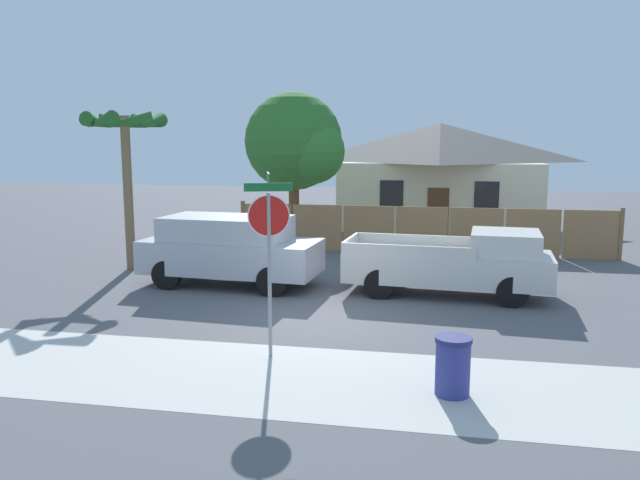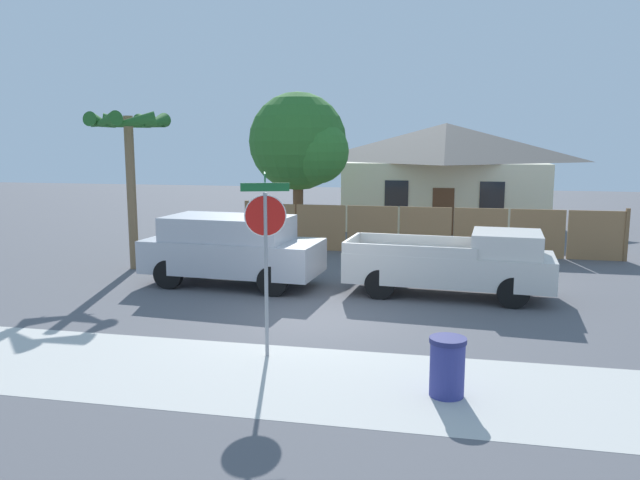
% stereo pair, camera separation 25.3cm
% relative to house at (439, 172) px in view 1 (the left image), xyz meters
% --- Properties ---
extents(ground_plane, '(80.00, 80.00, 0.00)m').
position_rel_house_xyz_m(ground_plane, '(-2.54, -17.13, -2.48)').
color(ground_plane, '#56565B').
extents(sidewalk_strip, '(36.00, 3.20, 0.01)m').
position_rel_house_xyz_m(sidewalk_strip, '(-2.54, -20.73, -2.48)').
color(sidewalk_strip, beige).
rests_on(sidewalk_strip, ground).
extents(wooden_fence, '(13.25, 0.12, 1.77)m').
position_rel_house_xyz_m(wooden_fence, '(-0.55, -8.39, -1.65)').
color(wooden_fence, '#997047').
rests_on(wooden_fence, ground).
extents(house, '(9.48, 7.90, 4.79)m').
position_rel_house_xyz_m(house, '(0.00, 0.00, 0.00)').
color(house, beige).
rests_on(house, ground).
extents(oak_tree, '(3.90, 3.71, 5.80)m').
position_rel_house_xyz_m(oak_tree, '(-5.30, -7.16, 1.36)').
color(oak_tree, brown).
rests_on(oak_tree, ground).
extents(palm_tree, '(2.39, 2.59, 4.81)m').
position_rel_house_xyz_m(palm_tree, '(-9.33, -12.82, 1.62)').
color(palm_tree, brown).
rests_on(palm_tree, ground).
extents(red_suv, '(4.96, 2.39, 1.91)m').
position_rel_house_xyz_m(red_suv, '(-5.57, -14.33, -1.44)').
color(red_suv, '#B7B7BC').
rests_on(red_suv, ground).
extents(orange_pickup, '(5.31, 2.31, 1.71)m').
position_rel_house_xyz_m(orange_pickup, '(0.49, -14.35, -1.63)').
color(orange_pickup, silver).
rests_on(orange_pickup, ground).
extents(stop_sign, '(0.84, 0.76, 3.39)m').
position_rel_house_xyz_m(stop_sign, '(-2.96, -19.72, -0.18)').
color(stop_sign, gray).
rests_on(stop_sign, ground).
extents(trash_bin, '(0.58, 0.58, 0.94)m').
position_rel_house_xyz_m(trash_bin, '(0.31, -20.92, -2.01)').
color(trash_bin, navy).
rests_on(trash_bin, ground).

